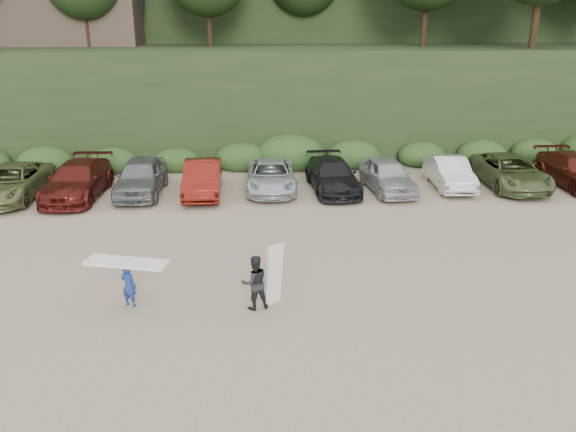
{
  "coord_description": "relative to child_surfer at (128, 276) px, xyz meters",
  "views": [
    {
      "loc": [
        -1.86,
        -14.81,
        7.59
      ],
      "look_at": [
        -0.34,
        3.0,
        1.3
      ],
      "focal_mm": 35.0,
      "sensor_mm": 36.0,
      "label": 1
    }
  ],
  "objects": [
    {
      "name": "ground",
      "position": [
        5.06,
        0.49,
        -0.93
      ],
      "size": [
        120.0,
        120.0,
        0.0
      ],
      "primitive_type": "plane",
      "color": "tan",
      "rests_on": "ground"
    },
    {
      "name": "parked_cars",
      "position": [
        5.29,
        10.57,
        -0.17
      ],
      "size": [
        39.65,
        5.66,
        1.64
      ],
      "color": "silver",
      "rests_on": "ground"
    },
    {
      "name": "child_surfer",
      "position": [
        0.0,
        0.0,
        0.0
      ],
      "size": [
        2.36,
        1.23,
        1.36
      ],
      "color": "navy",
      "rests_on": "ground"
    },
    {
      "name": "adult_surfer",
      "position": [
        3.52,
        -0.41,
        -0.13
      ],
      "size": [
        1.27,
        0.77,
        1.84
      ],
      "color": "black",
      "rests_on": "ground"
    }
  ]
}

